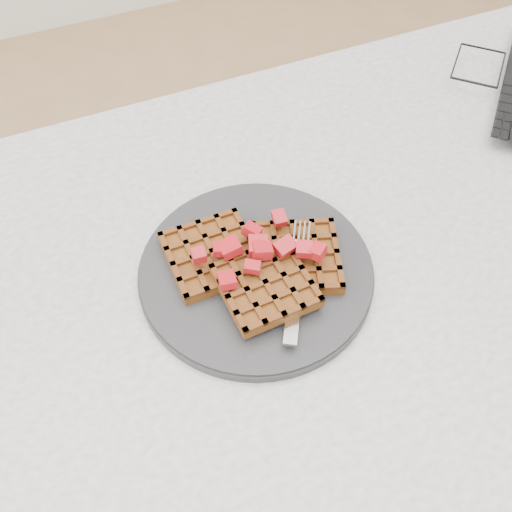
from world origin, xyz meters
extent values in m
plane|color=tan|center=(0.00, 0.00, 0.00)|extent=(4.00, 4.00, 0.00)
cube|color=silver|center=(0.00, 0.00, 0.73)|extent=(1.20, 0.80, 0.03)
cube|color=white|center=(-0.55, 0.35, 0.36)|extent=(0.06, 0.06, 0.72)
cube|color=white|center=(0.55, 0.35, 0.36)|extent=(0.06, 0.06, 0.72)
cylinder|color=#242427|center=(-0.15, 0.01, 0.76)|extent=(0.30, 0.30, 0.02)
camera|label=1|loc=(-0.32, -0.38, 1.35)|focal=40.00mm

